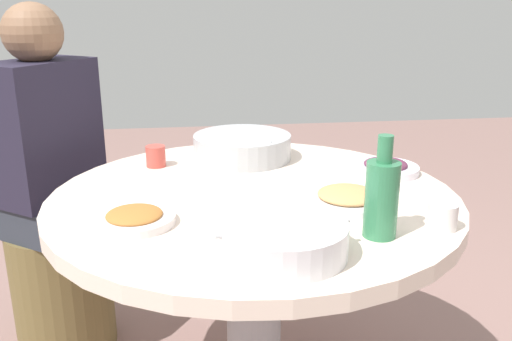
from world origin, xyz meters
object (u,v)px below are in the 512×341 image
dish_shrimp (348,197)px  green_bottle (382,197)px  soup_bowl (284,240)px  tea_cup_near (156,156)px  tea_cup_far (442,216)px  stool_for_diner_left (63,287)px  dish_eggplant (385,167)px  diner_left (45,140)px  dish_tofu_braise (135,218)px  round_dining_table (254,242)px  rice_bowl (242,146)px

dish_shrimp → green_bottle: bearing=3.0°
soup_bowl → tea_cup_near: bearing=-156.4°
tea_cup_far → soup_bowl: bearing=-78.0°
dish_shrimp → stool_for_diner_left: 1.16m
dish_eggplant → tea_cup_near: (-0.16, -0.69, 0.02)m
diner_left → tea_cup_far: bearing=54.3°
stool_for_diner_left → green_bottle: bearing=49.1°
dish_tofu_braise → diner_left: bearing=-151.7°
dish_eggplant → green_bottle: green_bottle is taller
tea_cup_far → dish_tofu_braise: bearing=-99.7°
stool_for_diner_left → diner_left: bearing=0.0°
dish_tofu_braise → tea_cup_near: size_ratio=2.89×
round_dining_table → rice_bowl: 0.39m
round_dining_table → dish_tofu_braise: size_ratio=5.79×
rice_bowl → tea_cup_far: bearing=32.0°
stool_for_diner_left → dish_shrimp: bearing=57.3°
round_dining_table → green_bottle: bearing=38.0°
tea_cup_far → stool_for_diner_left: bearing=-125.7°
dish_tofu_braise → stool_for_diner_left: 0.88m
round_dining_table → dish_shrimp: 0.30m
dish_eggplant → green_bottle: bearing=-21.9°
dish_tofu_braise → diner_left: size_ratio=0.25×
tea_cup_near → tea_cup_far: bearing=49.2°
dish_tofu_braise → stool_for_diner_left: (-0.63, -0.34, -0.51)m
round_dining_table → green_bottle: (0.31, 0.24, 0.24)m
round_dining_table → stool_for_diner_left: round_dining_table is taller
round_dining_table → dish_shrimp: (0.11, 0.23, 0.16)m
soup_bowl → tea_cup_near: soup_bowl is taller
rice_bowl → dish_tofu_braise: size_ratio=1.68×
dish_shrimp → tea_cup_near: (-0.39, -0.50, 0.02)m
soup_bowl → stool_for_diner_left: size_ratio=0.62×
rice_bowl → diner_left: (-0.12, -0.65, 0.01)m
round_dining_table → rice_bowl: (-0.34, 0.01, 0.19)m
round_dining_table → tea_cup_far: 0.52m
tea_cup_far → diner_left: bearing=-125.7°
soup_bowl → tea_cup_near: (-0.66, -0.29, 0.00)m
rice_bowl → soup_bowl: 0.71m
tea_cup_near → dish_shrimp: bearing=52.1°
soup_bowl → dish_tofu_braise: (-0.20, -0.32, -0.02)m
soup_bowl → green_bottle: green_bottle is taller
dish_shrimp → diner_left: (-0.56, -0.87, 0.04)m
stool_for_diner_left → tea_cup_near: bearing=65.6°
dish_tofu_braise → dish_eggplant: bearing=112.6°
rice_bowl → stool_for_diner_left: size_ratio=0.69×
round_dining_table → dish_eggplant: (-0.13, 0.42, 0.16)m
rice_bowl → dish_eggplant: 0.46m
dish_shrimp → tea_cup_near: bearing=-127.9°
round_dining_table → soup_bowl: size_ratio=3.82×
dish_eggplant → tea_cup_near: 0.71m
soup_bowl → diner_left: diner_left is taller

